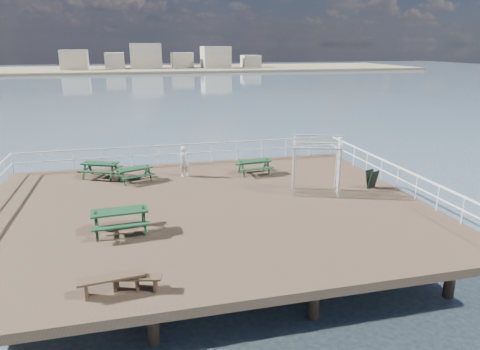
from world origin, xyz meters
name	(u,v)px	position (x,y,z in m)	size (l,w,h in m)	color
ground	(206,209)	(0.00, 0.00, -0.15)	(18.00, 14.00, 0.30)	brown
sea_backdrop	(178,66)	(12.54, 134.07, -0.51)	(300.00, 300.00, 9.20)	#394F60
railing	(195,169)	(-0.07, 2.57, 0.87)	(17.77, 13.76, 1.10)	silver
picnic_table_a	(135,172)	(-2.79, 4.08, 0.49)	(1.91, 1.73, 0.77)	#163D21
picnic_table_b	(100,167)	(-4.45, 5.16, 0.54)	(2.16, 1.98, 0.85)	#163D21
picnic_table_c	(254,164)	(3.15, 3.94, 0.51)	(1.74, 1.45, 0.80)	#163D21
picnic_table_d	(120,216)	(-3.34, -1.84, 0.60)	(2.03, 1.68, 0.94)	#163D21
flat_bench_near	(111,281)	(-3.49, -5.80, 0.37)	(1.76, 0.61, 0.50)	brown
flat_bench_far	(136,280)	(-2.87, -5.80, 0.30)	(1.45, 0.65, 0.40)	brown
trellis_arbor	(316,168)	(5.00, 0.45, 1.17)	(2.37, 1.75, 2.64)	silver
sandwich_board	(372,179)	(7.80, 0.44, 0.42)	(0.62, 0.54, 0.86)	black
person	(185,162)	(-0.35, 4.33, 0.77)	(0.56, 0.37, 1.53)	silver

